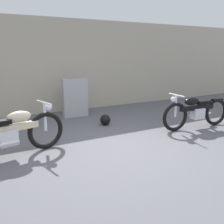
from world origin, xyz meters
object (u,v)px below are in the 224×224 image
Objects in this scene: helmet at (105,120)px; motorcycle_cream at (11,133)px; motorcycle_black at (196,111)px; stone_marker at (75,98)px.

motorcycle_cream is at bearing -155.94° from helmet.
motorcycle_cream is (-2.37, -1.06, 0.31)m from helmet.
helmet is 0.14× the size of motorcycle_black.
helmet is at bearing -74.28° from stone_marker.
motorcycle_black is at bearing -15.52° from motorcycle_cream.
stone_marker is 0.54× the size of motorcycle_cream.
motorcycle_cream is 1.04× the size of motorcycle_black.
motorcycle_cream is at bearing 1.56° from motorcycle_black.
stone_marker is at bearing 35.75° from motorcycle_cream.
helmet is at bearing -30.83° from motorcycle_black.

